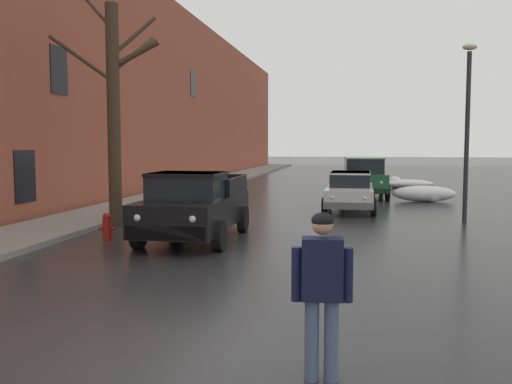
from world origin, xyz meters
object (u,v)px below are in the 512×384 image
object	(u,v)px
sedan_white_parked_kerbside_close	(350,190)
bare_tree_second_along_sidewalk	(115,105)
suv_green_parked_kerbside_mid	(363,175)
pickup_truck_black_approaching_near_lane	(194,206)
street_lamp_post	(467,123)
fire_hydrant	(107,226)
pedestrian_with_coffee	(322,283)

from	to	relation	value
sedan_white_parked_kerbside_close	bare_tree_second_along_sidewalk	bearing A→B (deg)	-144.66
sedan_white_parked_kerbside_close	suv_green_parked_kerbside_mid	distance (m)	5.59
pickup_truck_black_approaching_near_lane	suv_green_parked_kerbside_mid	xyz separation A→B (m)	(4.34, 12.72, 0.11)
pickup_truck_black_approaching_near_lane	street_lamp_post	world-z (taller)	street_lamp_post
fire_hydrant	pickup_truck_black_approaching_near_lane	bearing A→B (deg)	9.47
fire_hydrant	pedestrian_with_coffee	bearing A→B (deg)	-52.53
bare_tree_second_along_sidewalk	sedan_white_parked_kerbside_close	world-z (taller)	bare_tree_second_along_sidewalk
pedestrian_with_coffee	suv_green_parked_kerbside_mid	bearing A→B (deg)	88.28
pedestrian_with_coffee	fire_hydrant	xyz separation A→B (m)	(-5.90, 7.70, -0.68)
suv_green_parked_kerbside_mid	pedestrian_with_coffee	distance (m)	20.80
pickup_truck_black_approaching_near_lane	suv_green_parked_kerbside_mid	size ratio (longest dim) A/B	1.04
bare_tree_second_along_sidewalk	street_lamp_post	world-z (taller)	bare_tree_second_along_sidewalk
fire_hydrant	street_lamp_post	world-z (taller)	street_lamp_post
suv_green_parked_kerbside_mid	street_lamp_post	size ratio (longest dim) A/B	0.85
bare_tree_second_along_sidewalk	pedestrian_with_coffee	size ratio (longest dim) A/B	4.17
sedan_white_parked_kerbside_close	suv_green_parked_kerbside_mid	size ratio (longest dim) A/B	0.95
pedestrian_with_coffee	sedan_white_parked_kerbside_close	bearing A→B (deg)	89.61
bare_tree_second_along_sidewalk	suv_green_parked_kerbside_mid	world-z (taller)	bare_tree_second_along_sidewalk
bare_tree_second_along_sidewalk	sedan_white_parked_kerbside_close	distance (m)	8.91
pickup_truck_black_approaching_near_lane	street_lamp_post	size ratio (longest dim) A/B	0.89
suv_green_parked_kerbside_mid	pedestrian_with_coffee	xyz separation A→B (m)	(-0.63, -20.79, 0.05)
suv_green_parked_kerbside_mid	street_lamp_post	distance (m)	8.87
sedan_white_parked_kerbside_close	suv_green_parked_kerbside_mid	bearing A→B (deg)	84.66
bare_tree_second_along_sidewalk	pedestrian_with_coffee	distance (m)	12.63
bare_tree_second_along_sidewalk	pedestrian_with_coffee	xyz separation A→B (m)	(6.79, -10.34, -2.56)
sedan_white_parked_kerbside_close	pickup_truck_black_approaching_near_lane	bearing A→B (deg)	-118.07
pedestrian_with_coffee	street_lamp_post	bearing A→B (deg)	73.93
sedan_white_parked_kerbside_close	street_lamp_post	distance (m)	4.94
suv_green_parked_kerbside_mid	pedestrian_with_coffee	bearing A→B (deg)	-91.72
bare_tree_second_along_sidewalk	suv_green_parked_kerbside_mid	size ratio (longest dim) A/B	1.57
street_lamp_post	bare_tree_second_along_sidewalk	bearing A→B (deg)	-167.12
suv_green_parked_kerbside_mid	fire_hydrant	distance (m)	14.64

